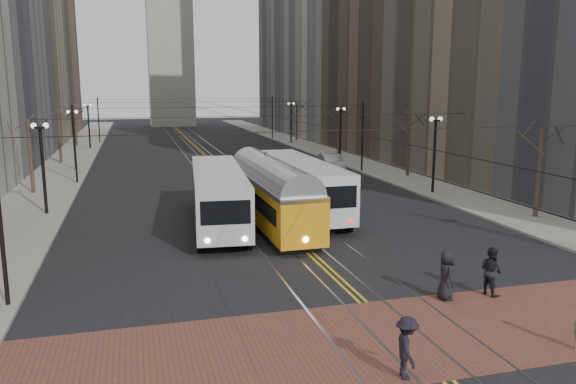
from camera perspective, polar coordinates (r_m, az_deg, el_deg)
ground at (r=22.74m, az=6.69°, el=-10.21°), size 260.00×260.00×0.00m
sidewalk_left at (r=65.51m, az=-21.32°, el=2.90°), size 5.00×140.00×0.15m
sidewalk_right at (r=69.13m, az=4.28°, el=3.97°), size 5.00×140.00×0.15m
crosswalk_band at (r=19.39m, az=11.25°, el=-14.14°), size 25.00×6.00×0.01m
streetcar_rails at (r=65.66m, az=-8.18°, el=3.48°), size 4.80×130.00×0.02m
centre_lines at (r=65.66m, az=-8.18°, el=3.48°), size 0.42×130.00×0.01m
building_left_far at (r=107.74m, az=-25.62°, el=15.99°), size 16.00×20.00×40.00m
building_right_mid at (r=74.30m, az=12.21°, el=17.32°), size 16.00×20.00×34.00m
building_right_far at (r=111.52m, az=2.36°, el=16.77°), size 16.00×20.00×40.00m
lamp_posts at (r=49.36m, az=-5.85°, el=4.46°), size 27.60×57.20×5.60m
street_trees at (r=55.75m, az=-6.97°, el=5.14°), size 31.68×53.28×5.60m
trolley_wires at (r=55.26m, az=-6.93°, el=6.11°), size 25.96×120.00×6.60m
transit_bus at (r=33.25m, az=-7.12°, el=-0.54°), size 3.98×13.51×3.33m
streetcar at (r=32.87m, az=-1.68°, el=-0.79°), size 2.56×13.18×3.10m
rear_bus at (r=36.06m, az=1.14°, el=0.50°), size 2.94×13.17×3.43m
cargo_van at (r=41.50m, az=2.14°, el=1.23°), size 2.51×5.92×2.57m
sedan_grey at (r=46.00m, az=5.74°, el=1.43°), size 2.03×4.48×1.49m
sedan_silver at (r=54.03m, az=4.41°, el=2.93°), size 2.14×5.27×1.70m
pedestrian_a at (r=22.52m, az=15.76°, el=-8.12°), size 0.75×1.02×1.93m
pedestrian_c at (r=23.57m, az=19.94°, el=-7.53°), size 0.92×1.07×1.92m
pedestrian_d at (r=16.56m, az=11.98°, el=-15.20°), size 0.90×1.28×1.80m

